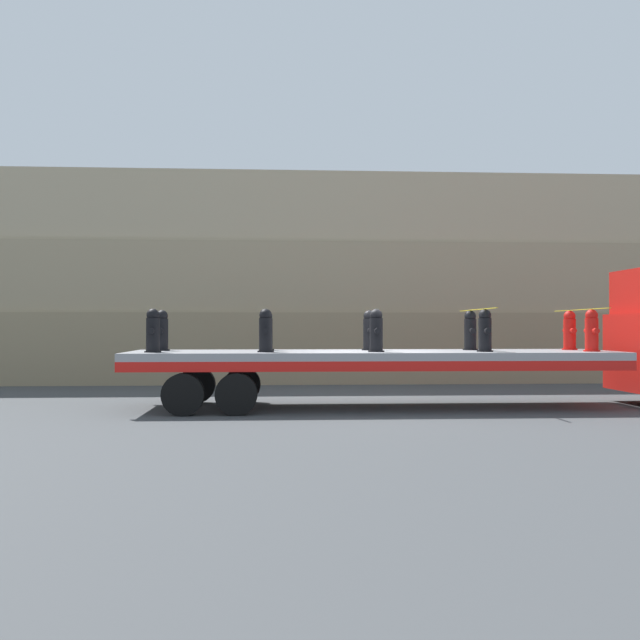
{
  "coord_description": "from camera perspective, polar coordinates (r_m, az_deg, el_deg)",
  "views": [
    {
      "loc": [
        -2.03,
        -15.2,
        1.71
      ],
      "look_at": [
        -1.13,
        0.0,
        1.88
      ],
      "focal_mm": 40.0,
      "sensor_mm": 36.0,
      "label": 1
    }
  ],
  "objects": [
    {
      "name": "ground_plane",
      "position": [
        15.43,
        4.24,
        -7.0
      ],
      "size": [
        120.0,
        120.0,
        0.0
      ],
      "primitive_type": "plane",
      "color": "#3F4244"
    },
    {
      "name": "rock_cliff",
      "position": [
        23.12,
        1.67,
        3.21
      ],
      "size": [
        60.0,
        3.3,
        6.53
      ],
      "color": "gray",
      "rests_on": "ground_plane"
    },
    {
      "name": "flatbed_trailer",
      "position": [
        15.29,
        2.35,
        -3.25
      ],
      "size": [
        10.34,
        2.67,
        1.21
      ],
      "color": "gray",
      "rests_on": "ground_plane"
    },
    {
      "name": "fire_hydrant_black_near_0",
      "position": [
        14.85,
        -13.23,
        -0.87
      ],
      "size": [
        0.34,
        0.51,
        0.89
      ],
      "color": "black",
      "rests_on": "flatbed_trailer"
    },
    {
      "name": "fire_hydrant_black_far_0",
      "position": [
        15.97,
        -12.53,
        -0.85
      ],
      "size": [
        0.34,
        0.51,
        0.89
      ],
      "color": "black",
      "rests_on": "flatbed_trailer"
    },
    {
      "name": "fire_hydrant_black_near_1",
      "position": [
        14.63,
        -4.38,
        -0.89
      ],
      "size": [
        0.34,
        0.51,
        0.89
      ],
      "color": "black",
      "rests_on": "flatbed_trailer"
    },
    {
      "name": "fire_hydrant_black_far_1",
      "position": [
        15.77,
        -4.3,
        -0.87
      ],
      "size": [
        0.34,
        0.51,
        0.89
      ],
      "color": "black",
      "rests_on": "flatbed_trailer"
    },
    {
      "name": "fire_hydrant_black_near_2",
      "position": [
        14.77,
        4.52,
        -0.89
      ],
      "size": [
        0.34,
        0.51,
        0.89
      ],
      "color": "black",
      "rests_on": "flatbed_trailer"
    },
    {
      "name": "fire_hydrant_black_far_2",
      "position": [
        15.9,
        3.96,
        -0.87
      ],
      "size": [
        0.34,
        0.51,
        0.89
      ],
      "color": "black",
      "rests_on": "flatbed_trailer"
    },
    {
      "name": "fire_hydrant_black_near_3",
      "position": [
        15.25,
        13.06,
        -0.86
      ],
      "size": [
        0.34,
        0.51,
        0.89
      ],
      "color": "black",
      "rests_on": "flatbed_trailer"
    },
    {
      "name": "fire_hydrant_black_far_3",
      "position": [
        16.34,
        11.93,
        -0.85
      ],
      "size": [
        0.34,
        0.51,
        0.89
      ],
      "color": "black",
      "rests_on": "flatbed_trailer"
    },
    {
      "name": "fire_hydrant_red_near_4",
      "position": [
        16.05,
        20.91,
        -0.83
      ],
      "size": [
        0.34,
        0.51,
        0.89
      ],
      "color": "red",
      "rests_on": "flatbed_trailer"
    },
    {
      "name": "fire_hydrant_red_far_4",
      "position": [
        17.09,
        19.34,
        -0.82
      ],
      "size": [
        0.34,
        0.51,
        0.89
      ],
      "color": "red",
      "rests_on": "flatbed_trailer"
    },
    {
      "name": "cargo_strap_rear",
      "position": [
        15.8,
        12.47,
        0.82
      ],
      "size": [
        0.05,
        2.78,
        0.01
      ],
      "color": "yellow",
      "rests_on": "fire_hydrant_black_near_3"
    },
    {
      "name": "cargo_strap_middle",
      "position": [
        16.57,
        20.09,
        0.78
      ],
      "size": [
        0.05,
        2.78,
        0.01
      ],
      "color": "yellow",
      "rests_on": "fire_hydrant_red_near_4"
    }
  ]
}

